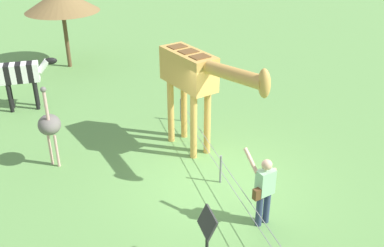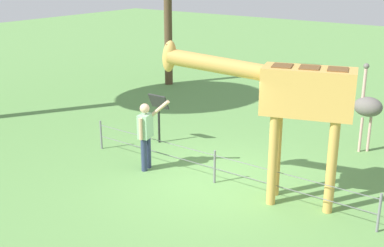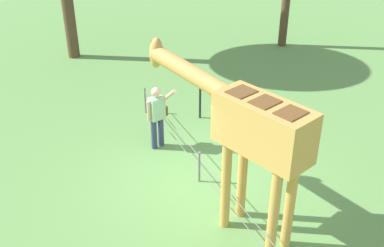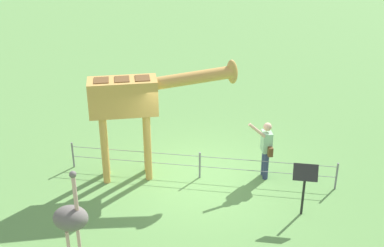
% 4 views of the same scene
% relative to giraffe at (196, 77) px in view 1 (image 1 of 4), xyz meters
% --- Properties ---
extents(ground_plane, '(60.00, 60.00, 0.00)m').
position_rel_giraffe_xyz_m(ground_plane, '(1.60, 0.02, -2.16)').
color(ground_plane, '#60934C').
extents(giraffe, '(3.75, 1.61, 3.13)m').
position_rel_giraffe_xyz_m(giraffe, '(0.00, 0.00, 0.00)').
color(giraffe, gold).
rests_on(giraffe, ground_plane).
extents(visitor, '(0.68, 0.58, 1.67)m').
position_rel_giraffe_xyz_m(visitor, '(3.29, 0.44, -1.26)').
color(visitor, navy).
rests_on(visitor, ground_plane).
extents(zebra, '(0.48, 1.81, 1.66)m').
position_rel_giraffe_xyz_m(zebra, '(-4.25, -4.44, -0.99)').
color(zebra, black).
rests_on(zebra, ground_plane).
extents(ostrich, '(0.70, 0.56, 2.25)m').
position_rel_giraffe_xyz_m(ostrich, '(-0.38, -3.68, -0.98)').
color(ostrich, '#CC9E93').
rests_on(ostrich, ground_plane).
extents(shade_hut_far, '(2.86, 2.86, 3.11)m').
position_rel_giraffe_xyz_m(shade_hut_far, '(-8.00, -2.87, 0.51)').
color(shade_hut_far, brown).
rests_on(shade_hut_far, ground_plane).
extents(info_sign, '(0.56, 0.21, 1.32)m').
position_rel_giraffe_xyz_m(info_sign, '(4.21, -1.11, -1.21)').
color(info_sign, black).
rests_on(info_sign, ground_plane).
extents(wire_fence, '(7.05, 0.05, 0.75)m').
position_rel_giraffe_xyz_m(wire_fence, '(1.60, 0.13, -1.75)').
color(wire_fence, slate).
rests_on(wire_fence, ground_plane).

